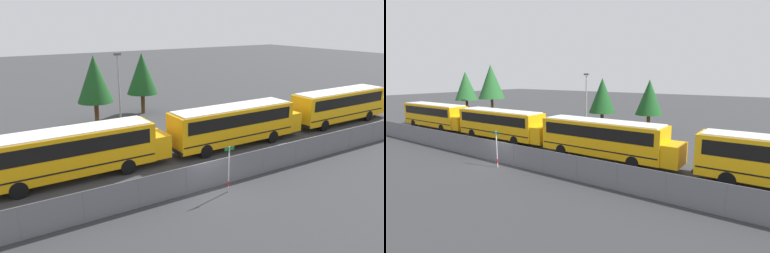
# 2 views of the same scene
# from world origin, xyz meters

# --- Properties ---
(ground_plane) EXTENTS (200.00, 200.00, 0.00)m
(ground_plane) POSITION_xyz_m (0.00, 0.00, 0.00)
(ground_plane) COLOR #38383A
(road_strip) EXTENTS (98.61, 12.00, 0.01)m
(road_strip) POSITION_xyz_m (0.00, -6.00, 0.00)
(road_strip) COLOR #333335
(road_strip) RESTS_ON ground_plane
(fence) EXTENTS (64.68, 0.07, 1.79)m
(fence) POSITION_xyz_m (0.00, -0.00, 0.91)
(fence) COLOR #9EA0A5
(fence) RESTS_ON ground_plane
(school_bus_0) EXTENTS (12.49, 2.61, 3.39)m
(school_bus_0) POSITION_xyz_m (-19.51, 5.91, 2.02)
(school_bus_0) COLOR orange
(school_bus_0) RESTS_ON ground_plane
(school_bus_1) EXTENTS (12.49, 2.61, 3.39)m
(school_bus_1) POSITION_xyz_m (-6.46, 5.91, 2.02)
(school_bus_1) COLOR orange
(school_bus_1) RESTS_ON ground_plane
(school_bus_2) EXTENTS (12.49, 2.61, 3.39)m
(school_bus_2) POSITION_xyz_m (6.62, 5.66, 2.02)
(school_bus_2) COLOR orange
(school_bus_2) RESTS_ON ground_plane
(street_sign) EXTENTS (0.70, 0.09, 2.93)m
(street_sign) POSITION_xyz_m (0.83, -1.03, 1.56)
(street_sign) COLOR #B7B7BC
(street_sign) RESTS_ON ground_plane
(light_pole) EXTENTS (0.60, 0.24, 7.37)m
(light_pole) POSITION_xyz_m (-0.31, 13.47, 4.07)
(light_pole) COLOR gray
(light_pole) RESTS_ON ground_plane
(tree_0) EXTENTS (4.33, 4.33, 8.93)m
(tree_0) POSITION_xyz_m (-21.72, 17.19, 6.09)
(tree_0) COLOR #51381E
(tree_0) RESTS_ON ground_plane
(tree_1) EXTENTS (3.41, 3.41, 6.66)m
(tree_1) POSITION_xyz_m (4.89, 19.97, 4.42)
(tree_1) COLOR #51381E
(tree_1) RESTS_ON ground_plane
(tree_2) EXTENTS (3.52, 3.52, 6.83)m
(tree_2) POSITION_xyz_m (-0.95, 18.31, 4.52)
(tree_2) COLOR #51381E
(tree_2) RESTS_ON ground_plane
(tree_3) EXTENTS (3.97, 3.97, 7.86)m
(tree_3) POSITION_xyz_m (-28.92, 17.36, 5.25)
(tree_3) COLOR #51381E
(tree_3) RESTS_ON ground_plane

